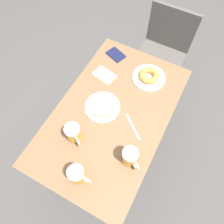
# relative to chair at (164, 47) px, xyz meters

# --- Properties ---
(ground_plane) EXTENTS (8.00, 8.00, 0.00)m
(ground_plane) POSITION_rel_chair_xyz_m (-0.04, -0.90, -0.51)
(ground_plane) COLOR #474442
(table) EXTENTS (0.66, 1.08, 0.74)m
(table) POSITION_rel_chair_xyz_m (-0.04, -0.90, 0.17)
(table) COLOR brown
(table) RESTS_ON ground_plane
(chair) EXTENTS (0.40, 0.40, 0.83)m
(chair) POSITION_rel_chair_xyz_m (0.00, 0.00, 0.00)
(chair) COLOR #514C47
(chair) RESTS_ON ground_plane
(plate_with_cake) EXTENTS (0.22, 0.22, 0.04)m
(plate_with_cake) POSITION_rel_chair_xyz_m (-0.11, -0.89, 0.25)
(plate_with_cake) COLOR silver
(plate_with_cake) RESTS_ON table
(plate_with_donut) EXTENTS (0.22, 0.22, 0.05)m
(plate_with_donut) POSITION_rel_chair_xyz_m (0.05, -0.55, 0.26)
(plate_with_donut) COLOR silver
(plate_with_donut) RESTS_ON table
(beer_mug_left) EXTENTS (0.12, 0.09, 0.12)m
(beer_mug_left) POSITION_rel_chair_xyz_m (0.18, -1.11, 0.30)
(beer_mug_left) COLOR #C68C23
(beer_mug_left) RESTS_ON table
(beer_mug_center) EXTENTS (0.12, 0.09, 0.12)m
(beer_mug_center) POSITION_rel_chair_xyz_m (-0.15, -1.14, 0.30)
(beer_mug_center) COLOR #C68C23
(beer_mug_center) RESTS_ON table
(beer_mug_right) EXTENTS (0.13, 0.08, 0.12)m
(beer_mug_right) POSITION_rel_chair_xyz_m (-0.01, -1.32, 0.30)
(beer_mug_right) COLOR #C68C23
(beer_mug_right) RESTS_ON table
(napkin_folded) EXTENTS (0.16, 0.12, 0.00)m
(napkin_folded) POSITION_rel_chair_xyz_m (-0.22, -0.67, 0.24)
(napkin_folded) COLOR white
(napkin_folded) RESTS_ON table
(fork) EXTENTS (0.15, 0.12, 0.00)m
(fork) POSITION_rel_chair_xyz_m (0.11, -0.92, 0.24)
(fork) COLOR silver
(fork) RESTS_ON table
(passport_near_edge) EXTENTS (0.15, 0.13, 0.01)m
(passport_near_edge) POSITION_rel_chair_xyz_m (-0.23, -0.47, 0.24)
(passport_near_edge) COLOR #141938
(passport_near_edge) RESTS_ON table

